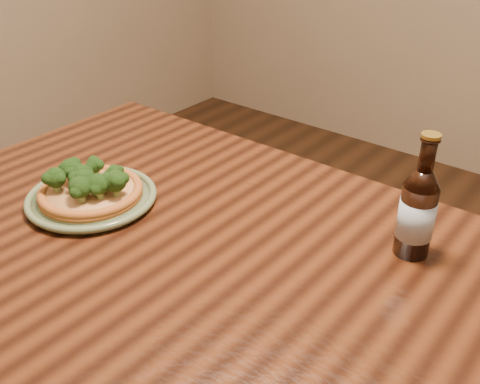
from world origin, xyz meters
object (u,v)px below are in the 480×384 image
Objects in this scene: plate at (92,198)px; pizza at (90,188)px; beer_bottle at (417,211)px; table at (266,351)px.

plate is 0.02m from pizza.
beer_bottle reaches higher than plate.
beer_bottle reaches higher than table.
pizza is at bearing -52.53° from plate.
plate is 1.26× the size of pizza.
pizza is 0.92× the size of beer_bottle.
pizza is (0.00, -0.00, 0.02)m from plate.
beer_bottle is at bearing 22.64° from plate.
beer_bottle is (0.55, 0.23, 0.05)m from pizza.
plate is at bearing 127.47° from pizza.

